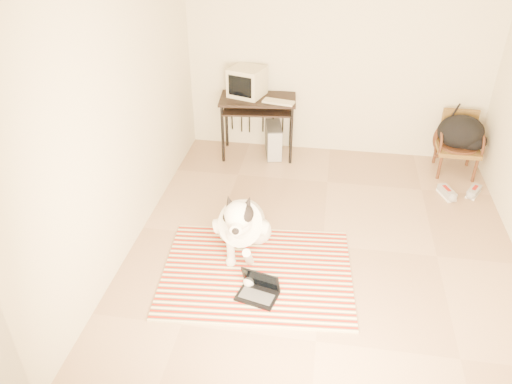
% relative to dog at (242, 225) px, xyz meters
% --- Properties ---
extents(floor, '(4.50, 4.50, 0.00)m').
position_rel_dog_xyz_m(floor, '(0.82, 0.24, -0.35)').
color(floor, tan).
rests_on(floor, ground).
extents(wall_back, '(4.50, 0.00, 4.50)m').
position_rel_dog_xyz_m(wall_back, '(0.82, 2.49, 1.00)').
color(wall_back, beige).
rests_on(wall_back, floor).
extents(wall_front, '(4.50, 0.00, 4.50)m').
position_rel_dog_xyz_m(wall_front, '(0.82, -2.01, 1.00)').
color(wall_front, beige).
rests_on(wall_front, floor).
extents(wall_left, '(0.00, 4.50, 4.50)m').
position_rel_dog_xyz_m(wall_left, '(-1.18, 0.24, 1.00)').
color(wall_left, beige).
rests_on(wall_left, floor).
extents(rug, '(1.96, 1.56, 0.02)m').
position_rel_dog_xyz_m(rug, '(0.20, -0.31, -0.34)').
color(rug, '#B31709').
rests_on(rug, floor).
extents(dog, '(0.57, 1.18, 0.86)m').
position_rel_dog_xyz_m(dog, '(0.00, 0.00, 0.00)').
color(dog, white).
rests_on(dog, rug).
extents(laptop, '(0.42, 0.34, 0.26)m').
position_rel_dog_xyz_m(laptop, '(0.26, -0.62, -0.26)').
color(laptop, black).
rests_on(laptop, rug).
extents(computer_desk, '(1.05, 0.65, 0.84)m').
position_rel_dog_xyz_m(computer_desk, '(-0.18, 2.17, 0.37)').
color(computer_desk, black).
rests_on(computer_desk, floor).
extents(crt_monitor, '(0.52, 0.51, 0.38)m').
position_rel_dog_xyz_m(crt_monitor, '(-0.34, 2.25, 0.68)').
color(crt_monitor, beige).
rests_on(crt_monitor, computer_desk).
extents(desk_keyboard, '(0.43, 0.23, 0.03)m').
position_rel_dog_xyz_m(desk_keyboard, '(0.11, 2.06, 0.50)').
color(desk_keyboard, beige).
rests_on(desk_keyboard, computer_desk).
extents(pc_tower, '(0.29, 0.51, 0.45)m').
position_rel_dog_xyz_m(pc_tower, '(0.04, 2.20, -0.12)').
color(pc_tower, '#454548').
rests_on(pc_tower, floor).
extents(rattan_chair, '(0.53, 0.52, 0.79)m').
position_rel_dog_xyz_m(rattan_chair, '(2.45, 2.13, 0.05)').
color(rattan_chair, brown).
rests_on(rattan_chair, floor).
extents(backpack, '(0.62, 0.48, 0.43)m').
position_rel_dog_xyz_m(backpack, '(2.47, 2.10, 0.21)').
color(backpack, black).
rests_on(backpack, rattan_chair).
extents(sneaker_left, '(0.21, 0.31, 0.10)m').
position_rel_dog_xyz_m(sneaker_left, '(2.28, 1.45, -0.30)').
color(sneaker_left, white).
rests_on(sneaker_left, floor).
extents(sneaker_right, '(0.23, 0.29, 0.10)m').
position_rel_dog_xyz_m(sneaker_right, '(2.61, 1.54, -0.30)').
color(sneaker_right, white).
rests_on(sneaker_right, floor).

